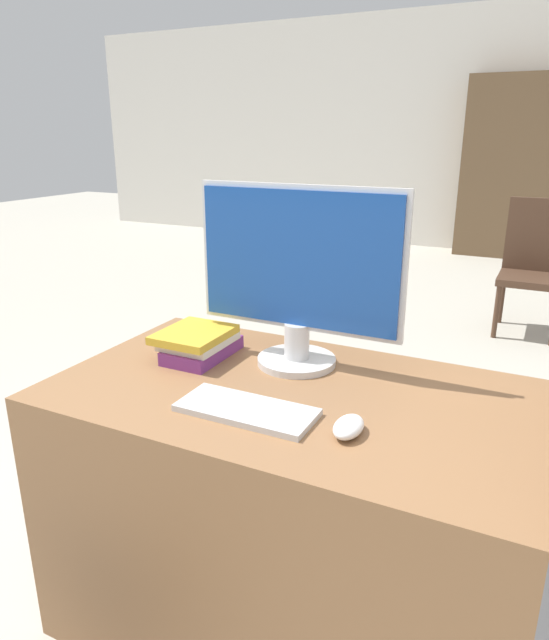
% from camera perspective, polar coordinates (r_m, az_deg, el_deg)
% --- Properties ---
extents(wall_back, '(12.00, 0.06, 2.80)m').
position_cam_1_polar(wall_back, '(7.48, 23.03, 16.84)').
color(wall_back, silver).
rests_on(wall_back, ground_plane).
extents(desk, '(1.26, 0.74, 0.77)m').
position_cam_1_polar(desk, '(1.71, 1.51, -18.73)').
color(desk, '#8C603D').
rests_on(desk, ground_plane).
extents(monitor, '(0.61, 0.23, 0.51)m').
position_cam_1_polar(monitor, '(1.59, 2.36, 4.59)').
color(monitor, silver).
rests_on(monitor, desk).
extents(keyboard, '(0.34, 0.14, 0.02)m').
position_cam_1_polar(keyboard, '(1.39, -2.81, -8.97)').
color(keyboard, silver).
rests_on(keyboard, desk).
extents(mouse, '(0.06, 0.11, 0.04)m').
position_cam_1_polar(mouse, '(1.30, 7.41, -10.54)').
color(mouse, white).
rests_on(mouse, desk).
extents(book_stack, '(0.19, 0.25, 0.08)m').
position_cam_1_polar(book_stack, '(1.72, -7.55, -2.31)').
color(book_stack, '#7A3384').
rests_on(book_stack, desk).
extents(far_chair, '(0.44, 0.44, 0.96)m').
position_cam_1_polar(far_chair, '(4.55, 24.52, 5.28)').
color(far_chair, '#4C3323').
rests_on(far_chair, ground_plane).
extents(bookshelf_far, '(1.36, 0.32, 2.03)m').
position_cam_1_polar(bookshelf_far, '(7.24, 23.70, 13.66)').
color(bookshelf_far, brown).
rests_on(bookshelf_far, ground_plane).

